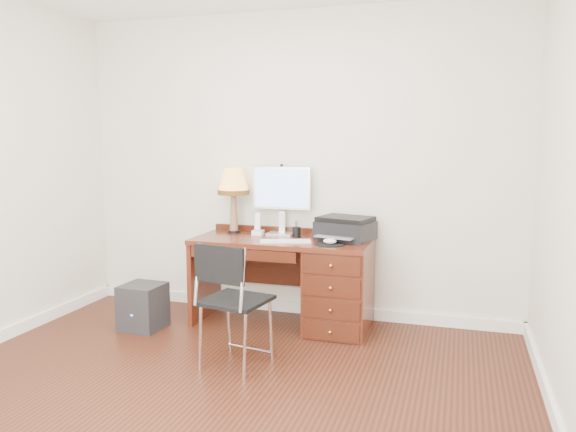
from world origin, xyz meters
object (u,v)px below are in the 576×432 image
(printer, at_px, (345,228))
(equipment_box, at_px, (143,306))
(desk, at_px, (319,280))
(monitor, at_px, (282,192))
(leg_lamp, at_px, (233,185))
(phone, at_px, (258,228))
(chair, at_px, (232,293))

(printer, distance_m, equipment_box, 1.83)
(desk, relative_size, monitor, 2.51)
(monitor, bearing_deg, leg_lamp, -174.83)
(desk, height_order, equipment_box, desk)
(desk, height_order, printer, printer)
(leg_lamp, bearing_deg, equipment_box, -132.44)
(desk, relative_size, phone, 7.67)
(desk, distance_m, monitor, 0.85)
(desk, bearing_deg, leg_lamp, 168.93)
(printer, height_order, equipment_box, printer)
(monitor, height_order, equipment_box, monitor)
(monitor, bearing_deg, printer, -13.29)
(desk, xyz_separation_m, printer, (0.20, 0.11, 0.43))
(monitor, xyz_separation_m, chair, (0.04, -1.25, -0.58))
(printer, bearing_deg, monitor, -175.21)
(printer, xyz_separation_m, phone, (-0.78, 0.00, -0.04))
(printer, height_order, phone, same)
(monitor, relative_size, phone, 3.06)
(desk, relative_size, leg_lamp, 2.57)
(monitor, distance_m, printer, 0.67)
(leg_lamp, distance_m, phone, 0.45)
(monitor, relative_size, leg_lamp, 1.02)
(leg_lamp, bearing_deg, chair, -68.14)
(phone, bearing_deg, leg_lamp, 164.81)
(phone, relative_size, equipment_box, 0.51)
(monitor, bearing_deg, phone, -150.90)
(chair, distance_m, equipment_box, 1.24)
(desk, xyz_separation_m, equipment_box, (-1.41, -0.46, -0.22))
(desk, bearing_deg, equipment_box, -161.77)
(phone, relative_size, chair, 0.22)
(desk, distance_m, leg_lamp, 1.14)
(desk, distance_m, chair, 1.09)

